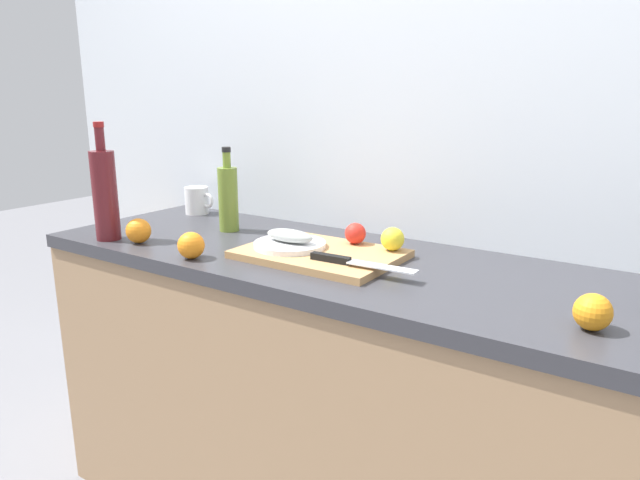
{
  "coord_description": "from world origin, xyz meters",
  "views": [
    {
      "loc": [
        0.73,
        -1.3,
        1.34
      ],
      "look_at": [
        -0.12,
        -0.03,
        0.95
      ],
      "focal_mm": 32.35,
      "sensor_mm": 36.0,
      "label": 1
    }
  ],
  "objects": [
    {
      "name": "back_wall",
      "position": [
        0.0,
        0.33,
        1.25
      ],
      "size": [
        3.2,
        0.05,
        2.5
      ],
      "primitive_type": "cube",
      "color": "silver",
      "rests_on": "ground_plane"
    },
    {
      "name": "kitchen_counter",
      "position": [
        0.0,
        0.0,
        0.45
      ],
      "size": [
        2.0,
        0.6,
        0.9
      ],
      "color": "#9E7A56",
      "rests_on": "ground_plane"
    },
    {
      "name": "cutting_board",
      "position": [
        -0.12,
        -0.03,
        0.91
      ],
      "size": [
        0.43,
        0.3,
        0.02
      ],
      "primitive_type": "cube",
      "color": "tan",
      "rests_on": "kitchen_counter"
    },
    {
      "name": "white_plate",
      "position": [
        -0.21,
        -0.05,
        0.93
      ],
      "size": [
        0.2,
        0.2,
        0.01
      ],
      "primitive_type": "cylinder",
      "color": "white",
      "rests_on": "cutting_board"
    },
    {
      "name": "fish_fillet",
      "position": [
        -0.21,
        -0.05,
        0.95
      ],
      "size": [
        0.15,
        0.06,
        0.04
      ],
      "primitive_type": "ellipsoid",
      "color": "#999E99",
      "rests_on": "white_plate"
    },
    {
      "name": "chef_knife",
      "position": [
        0.01,
        -0.1,
        0.93
      ],
      "size": [
        0.29,
        0.04,
        0.02
      ],
      "rotation": [
        0.0,
        0.0,
        0.05
      ],
      "color": "silver",
      "rests_on": "cutting_board"
    },
    {
      "name": "lemon_0",
      "position": [
        0.04,
        0.08,
        0.95
      ],
      "size": [
        0.06,
        0.06,
        0.06
      ],
      "primitive_type": "sphere",
      "color": "yellow",
      "rests_on": "cutting_board"
    },
    {
      "name": "tomato_0",
      "position": [
        -0.08,
        0.09,
        0.95
      ],
      "size": [
        0.06,
        0.06,
        0.06
      ],
      "primitive_type": "sphere",
      "color": "red",
      "rests_on": "cutting_board"
    },
    {
      "name": "olive_oil_bottle",
      "position": [
        -0.55,
        0.07,
        1.01
      ],
      "size": [
        0.06,
        0.06,
        0.27
      ],
      "color": "olive",
      "rests_on": "kitchen_counter"
    },
    {
      "name": "wine_bottle",
      "position": [
        -0.78,
        -0.22,
        1.04
      ],
      "size": [
        0.07,
        0.07,
        0.36
      ],
      "color": "#59191E",
      "rests_on": "kitchen_counter"
    },
    {
      "name": "coffee_mug_0",
      "position": [
        -0.83,
        0.21,
        0.95
      ],
      "size": [
        0.13,
        0.09,
        0.1
      ],
      "color": "white",
      "rests_on": "kitchen_counter"
    },
    {
      "name": "orange_0",
      "position": [
        -0.41,
        -0.23,
        0.94
      ],
      "size": [
        0.07,
        0.07,
        0.07
      ],
      "primitive_type": "sphere",
      "color": "orange",
      "rests_on": "kitchen_counter"
    },
    {
      "name": "orange_1",
      "position": [
        -0.67,
        -0.2,
        0.94
      ],
      "size": [
        0.08,
        0.08,
        0.08
      ],
      "primitive_type": "sphere",
      "color": "orange",
      "rests_on": "kitchen_counter"
    },
    {
      "name": "orange_2",
      "position": [
        0.59,
        -0.15,
        0.94
      ],
      "size": [
        0.07,
        0.07,
        0.07
      ],
      "primitive_type": "sphere",
      "color": "orange",
      "rests_on": "kitchen_counter"
    }
  ]
}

